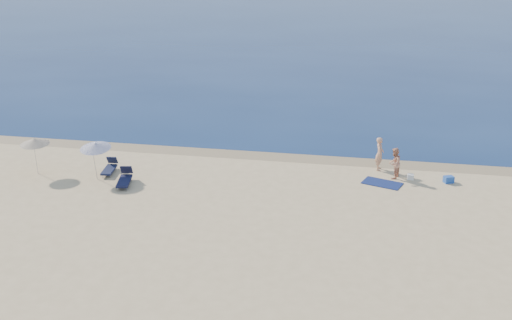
{
  "coord_description": "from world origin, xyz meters",
  "views": [
    {
      "loc": [
        3.73,
        -15.03,
        12.94
      ],
      "look_at": [
        -1.93,
        16.0,
        1.0
      ],
      "focal_mm": 45.0,
      "sensor_mm": 36.0,
      "label": 1
    }
  ],
  "objects": [
    {
      "name": "lounger_left",
      "position": [
        -9.86,
        15.28,
        0.27
      ],
      "size": [
        0.74,
        1.72,
        0.73
      ],
      "rotation": [
        0.0,
        0.0,
        0.12
      ],
      "color": "#141B37",
      "rests_on": "ground"
    },
    {
      "name": "person_right",
      "position": [
        5.25,
        17.26,
        0.84
      ],
      "size": [
        0.86,
        0.97,
        1.67
      ],
      "primitive_type": "imported",
      "rotation": [
        0.0,
        0.0,
        -1.9
      ],
      "color": "tan",
      "rests_on": "ground"
    },
    {
      "name": "lounger_right",
      "position": [
        -8.46,
        13.88,
        0.29
      ],
      "size": [
        0.96,
        1.91,
        0.81
      ],
      "rotation": [
        0.0,
        0.0,
        0.2
      ],
      "color": "black",
      "rests_on": "ground"
    },
    {
      "name": "person_left",
      "position": [
        4.48,
        18.37,
        0.92
      ],
      "size": [
        0.46,
        0.68,
        1.85
      ],
      "primitive_type": "imported",
      "rotation": [
        0.0,
        0.0,
        1.55
      ],
      "color": "tan",
      "rests_on": "ground"
    },
    {
      "name": "umbrella_far",
      "position": [
        -13.62,
        14.5,
        1.82
      ],
      "size": [
        1.57,
        1.58,
        2.06
      ],
      "rotation": [
        0.0,
        0.0,
        0.01
      ],
      "color": "silver",
      "rests_on": "ground"
    },
    {
      "name": "umbrella_near",
      "position": [
        -10.17,
        14.43,
        1.82
      ],
      "size": [
        1.64,
        1.66,
        2.12
      ],
      "rotation": [
        0.0,
        0.0,
        -0.01
      ],
      "color": "silver",
      "rests_on": "ground"
    },
    {
      "name": "wet_sand_strip",
      "position": [
        0.0,
        19.4,
        0.0
      ],
      "size": [
        240.0,
        1.6,
        0.0
      ],
      "primitive_type": "cube",
      "color": "#847254",
      "rests_on": "ground"
    },
    {
      "name": "white_bag",
      "position": [
        6.14,
        17.22,
        0.14
      ],
      "size": [
        0.34,
        0.29,
        0.28
      ],
      "primitive_type": "cube",
      "rotation": [
        0.0,
        0.0,
        0.04
      ],
      "color": "white",
      "rests_on": "ground"
    },
    {
      "name": "blue_cooler",
      "position": [
        8.07,
        17.13,
        0.17
      ],
      "size": [
        0.59,
        0.52,
        0.35
      ],
      "primitive_type": "cube",
      "rotation": [
        0.0,
        0.0,
        0.41
      ],
      "color": "#204EAE",
      "rests_on": "ground"
    },
    {
      "name": "beach_towel",
      "position": [
        4.67,
        16.38,
        0.02
      ],
      "size": [
        2.22,
        1.68,
        0.03
      ],
      "primitive_type": "cube",
      "rotation": [
        0.0,
        0.0,
        -0.33
      ],
      "color": "#0E1948",
      "rests_on": "ground"
    }
  ]
}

